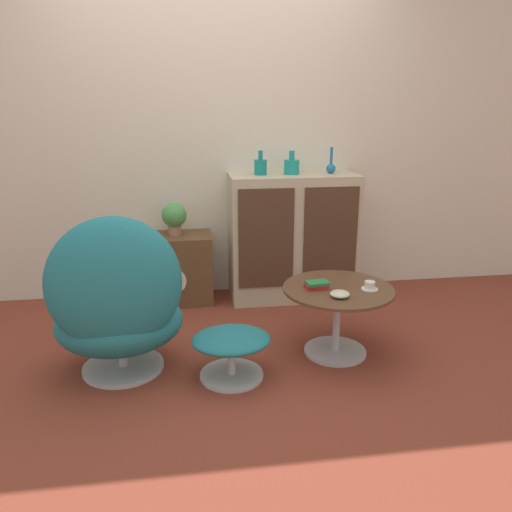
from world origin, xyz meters
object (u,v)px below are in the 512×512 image
Objects in this scene: vase_inner_left at (292,166)px; potted_plant at (174,217)px; teacup at (370,286)px; vase_leftmost at (260,166)px; egg_chair at (117,304)px; coffee_table at (337,307)px; book_stack at (317,285)px; ottoman at (231,345)px; bowl at (340,294)px; vase_inner_right at (331,167)px; tv_console at (173,268)px; sideboard at (292,237)px.

potted_plant is at bearing 178.04° from vase_inner_left.
vase_leftmost is at bearing 115.30° from teacup.
vase_inner_left is at bearing 103.84° from teacup.
egg_chair is 1.44× the size of coffee_table.
potted_plant is 1.33m from book_stack.
vase_inner_left is at bearing 63.68° from ottoman.
vase_inner_left reaches higher than bowl.
vase_leftmost is 1.31m from bowl.
book_stack is (-0.31, 0.07, 0.00)m from teacup.
vase_inner_left reaches higher than teacup.
bowl is (0.28, -1.13, -0.59)m from vase_leftmost.
bowl is at bearing -102.84° from vase_inner_right.
egg_chair is (-0.28, -1.09, 0.17)m from tv_console.
vase_inner_right is 1.99× the size of teacup.
vase_inner_right is (1.22, -0.03, 0.76)m from tv_console.
sideboard reaches higher than ottoman.
vase_leftmost is at bearing 103.96° from bowl.
vase_leftmost is at bearing 180.00° from vase_inner_left.
ottoman is 0.68m from bowl.
sideboard is 8.67× the size of bowl.
ottoman is at bearing -74.63° from tv_console.
vase_inner_right reaches higher than coffee_table.
potted_plant is (-1.19, 0.03, -0.35)m from vase_inner_right.
tv_console is at bearing 178.60° from vase_inner_right.
coffee_table is at bearing -4.94° from book_stack.
tv_console is at bearing 134.41° from coffee_table.
bowl reaches higher than ottoman.
sideboard reaches higher than teacup.
vase_leftmost is 1.81× the size of teacup.
bowl reaches higher than coffee_table.
coffee_table is 0.21m from bowl.
sideboard is 5.47× the size of vase_leftmost.
egg_chair is 6.74× the size of book_stack.
vase_leftmost is 1.16m from book_stack.
tv_console is at bearing 177.49° from vase_leftmost.
potted_plant is (-0.90, 0.03, 0.18)m from sideboard.
vase_inner_left is at bearing 92.31° from bowl.
teacup reaches higher than coffee_table.
potted_plant is (-0.65, 0.03, -0.37)m from vase_leftmost.
potted_plant is 2.19× the size of bowl.
book_stack reaches higher than bowl.
bowl is at bearing 4.11° from ottoman.
book_stack is at bearing 4.32° from egg_chair.
vase_inner_right is 1.19m from teacup.
egg_chair is 1.45m from teacup.
bowl is at bearing -50.44° from tv_console.
egg_chair is 9.68× the size of teacup.
tv_console reaches higher than bowl.
potted_plant reaches higher than book_stack.
vase_inner_right is (0.29, 0.00, 0.54)m from sideboard.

